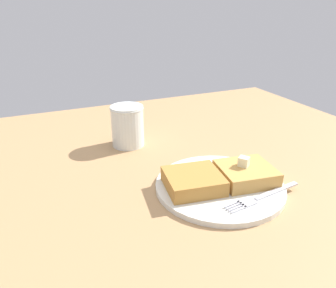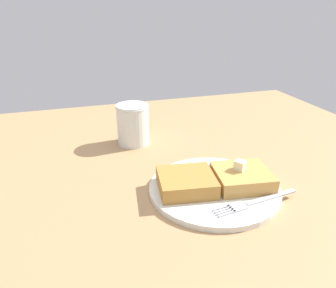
% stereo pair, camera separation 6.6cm
% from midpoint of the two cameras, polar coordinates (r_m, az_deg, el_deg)
% --- Properties ---
extents(table_surface, '(1.04, 1.04, 0.02)m').
position_cam_midpoint_polar(table_surface, '(0.66, 3.52, -5.62)').
color(table_surface, '#AB8155').
rests_on(table_surface, ground).
extents(plate, '(0.23, 0.23, 0.01)m').
position_cam_midpoint_polar(plate, '(0.60, 5.82, -7.35)').
color(plate, silver).
rests_on(plate, table_surface).
extents(toast_slice_left, '(0.11, 0.10, 0.03)m').
position_cam_midpoint_polar(toast_slice_left, '(0.61, 10.38, -5.15)').
color(toast_slice_left, tan).
rests_on(toast_slice_left, plate).
extents(toast_slice_middle, '(0.11, 0.10, 0.03)m').
position_cam_midpoint_polar(toast_slice_middle, '(0.57, 1.13, -6.53)').
color(toast_slice_middle, '#B17B37').
rests_on(toast_slice_middle, plate).
extents(butter_pat_primary, '(0.02, 0.02, 0.02)m').
position_cam_midpoint_polar(butter_pat_primary, '(0.60, 9.99, -3.12)').
color(butter_pat_primary, '#F5F0C3').
rests_on(butter_pat_primary, toast_slice_left).
extents(fork, '(0.16, 0.04, 0.00)m').
position_cam_midpoint_polar(fork, '(0.56, 12.42, -9.18)').
color(fork, silver).
rests_on(fork, plate).
extents(syrup_jar, '(0.08, 0.08, 0.09)m').
position_cam_midpoint_polar(syrup_jar, '(0.77, -9.53, 2.84)').
color(syrup_jar, '#371506').
rests_on(syrup_jar, table_surface).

